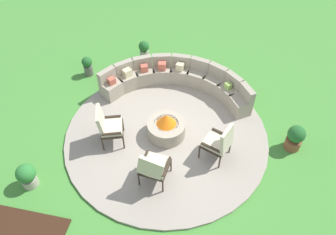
{
  "coord_description": "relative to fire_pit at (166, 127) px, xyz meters",
  "views": [
    {
      "loc": [
        1.15,
        -5.32,
        6.47
      ],
      "look_at": [
        0.0,
        0.2,
        0.45
      ],
      "focal_mm": 36.04,
      "sensor_mm": 36.0,
      "label": 1
    }
  ],
  "objects": [
    {
      "name": "patio_circle",
      "position": [
        0.0,
        0.0,
        -0.29
      ],
      "size": [
        5.02,
        5.02,
        0.06
      ],
      "primitive_type": "cylinder",
      "color": "#9E9384",
      "rests_on": "ground_plane"
    },
    {
      "name": "lounge_chair_back_left",
      "position": [
        1.31,
        -0.43,
        0.28
      ],
      "size": [
        0.75,
        0.74,
        1.02
      ],
      "rotation": [
        0.0,
        0.0,
        7.48
      ],
      "color": "#2D2319",
      "rests_on": "patio_circle"
    },
    {
      "name": "lounge_chair_front_right",
      "position": [
        0.02,
        -1.38,
        0.28
      ],
      "size": [
        0.67,
        0.67,
        1.04
      ],
      "rotation": [
        0.0,
        0.0,
        6.17
      ],
      "color": "#2D2319",
      "rests_on": "patio_circle"
    },
    {
      "name": "potted_plant_0",
      "position": [
        3.05,
        0.26,
        0.05
      ],
      "size": [
        0.42,
        0.42,
        0.69
      ],
      "color": "brown",
      "rests_on": "ground_plane"
    },
    {
      "name": "lounge_chair_front_left",
      "position": [
        -1.3,
        -0.47,
        0.29
      ],
      "size": [
        0.71,
        0.73,
        1.04
      ],
      "rotation": [
        0.0,
        0.0,
        5.04
      ],
      "color": "#2D2319",
      "rests_on": "patio_circle"
    },
    {
      "name": "mulch_bed_left",
      "position": [
        -2.26,
        -3.12,
        -0.3
      ],
      "size": [
        1.66,
        1.01,
        0.04
      ],
      "primitive_type": "cube",
      "color": "#382114",
      "rests_on": "ground_plane"
    },
    {
      "name": "curved_stone_bench",
      "position": [
        -0.05,
        1.69,
        0.06
      ],
      "size": [
        4.13,
        1.55,
        0.79
      ],
      "color": "#9E937F",
      "rests_on": "patio_circle"
    },
    {
      "name": "potted_plant_1",
      "position": [
        -2.64,
        -1.99,
        0.03
      ],
      "size": [
        0.42,
        0.42,
        0.63
      ],
      "color": "#A89E8E",
      "rests_on": "ground_plane"
    },
    {
      "name": "potted_plant_2",
      "position": [
        -2.75,
        1.88,
        0.02
      ],
      "size": [
        0.3,
        0.3,
        0.61
      ],
      "color": "#605B56",
      "rests_on": "ground_plane"
    },
    {
      "name": "ground_plane",
      "position": [
        0.0,
        0.0,
        -0.32
      ],
      "size": [
        24.0,
        24.0,
        0.0
      ],
      "primitive_type": "plane",
      "color": "#478C38"
    },
    {
      "name": "potted_plant_3",
      "position": [
        -1.34,
        2.99,
        0.01
      ],
      "size": [
        0.32,
        0.32,
        0.6
      ],
      "color": "#A89E8E",
      "rests_on": "ground_plane"
    },
    {
      "name": "fire_pit",
      "position": [
        0.0,
        0.0,
        0.0
      ],
      "size": [
        0.94,
        0.94,
        0.67
      ],
      "color": "#9E937F",
      "rests_on": "patio_circle"
    }
  ]
}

